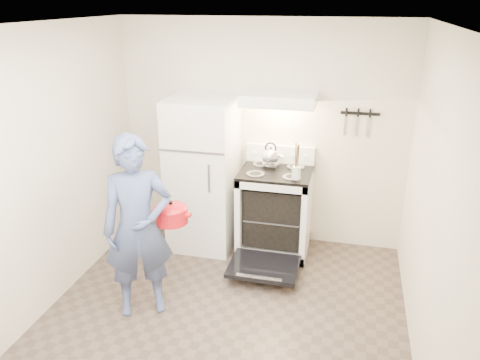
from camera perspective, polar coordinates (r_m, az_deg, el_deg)
name	(u,v)px	position (r m, az deg, el deg)	size (l,w,h in m)	color
floor	(218,328)	(4.26, -2.66, -17.63)	(3.60, 3.60, 0.00)	brown
back_wall	(261,134)	(5.26, 2.61, 5.59)	(3.20, 0.02, 2.50)	beige
refrigerator	(203,174)	(5.20, -4.50, 0.73)	(0.70, 0.70, 1.70)	white
stove_body	(275,212)	(5.20, 4.25, -3.95)	(0.76, 0.65, 0.92)	white
cooktop	(276,172)	(5.01, 4.40, 0.96)	(0.76, 0.65, 0.03)	black
backsplash	(280,154)	(5.24, 4.96, 3.19)	(0.76, 0.07, 0.20)	white
oven_door	(264,266)	(4.84, 2.93, -10.49)	(0.70, 0.54, 0.04)	black
oven_rack	(275,214)	(5.21, 4.25, -4.15)	(0.60, 0.52, 0.01)	slate
range_hood	(279,99)	(4.87, 4.81, 9.83)	(0.76, 0.50, 0.12)	white
knife_strip	(360,113)	(5.08, 14.44, 7.87)	(0.40, 0.02, 0.03)	black
pizza_stone	(276,215)	(5.15, 4.36, -4.29)	(0.34, 0.34, 0.02)	#866343
tea_kettle	(270,155)	(5.05, 3.74, 3.02)	(0.23, 0.19, 0.29)	silver
utensil_jar	(296,173)	(4.70, 6.88, 0.88)	(0.09, 0.09, 0.13)	silver
person	(138,228)	(4.14, -12.32, -5.72)	(0.60, 0.40, 1.65)	#3A4376
dutch_oven	(171,215)	(4.23, -8.37, -4.28)	(0.37, 0.30, 0.24)	red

